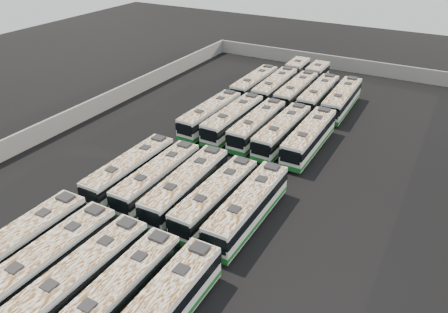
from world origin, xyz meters
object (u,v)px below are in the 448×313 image
bus_midfront_left (158,178)px  bus_midback_left (233,119)px  bus_midfront_far_left (131,170)px  bus_front_far_left (20,246)px  bus_midback_far_left (210,115)px  bus_back_far_left (255,84)px  bus_back_left (283,81)px  bus_back_center (303,85)px  bus_front_far_right (160,311)px  bus_midback_far_right (309,137)px  bus_midfront_far_right (248,207)px  bus_front_right (118,294)px  bus_midfront_center (186,186)px  bus_midfront_right (216,197)px  bus_midback_center (257,125)px  bus_back_right (318,96)px  bus_back_far_right (342,99)px  bus_midback_right (282,131)px  bus_front_left (49,261)px  bus_front_center (82,277)px

bus_midfront_left → bus_midback_left: (-0.04, 14.50, 0.05)m
bus_midfront_far_left → bus_front_far_left: bearing=-90.3°
bus_midback_far_left → bus_back_far_left: bearing=91.6°
bus_back_left → bus_back_center: (3.11, -0.10, -0.03)m
bus_front_far_right → bus_midback_far_right: bearing=89.7°
bus_front_far_right → bus_midfront_far_right: bearing=90.1°
bus_front_right → bus_midfront_center: (-3.02, 12.38, 0.05)m
bus_midfront_right → bus_back_far_left: bus_midfront_right is taller
bus_midfront_center → bus_midfront_far_left: bearing=-179.5°
bus_midfront_far_left → bus_back_center: (6.03, 29.61, -0.01)m
bus_midfront_right → bus_midfront_far_right: (3.01, 0.02, 0.05)m
bus_midfront_far_left → bus_midback_far_right: size_ratio=0.97×
bus_midback_far_right → bus_midfront_left: bearing=-122.8°
bus_midback_center → bus_back_far_left: size_ratio=1.01×
bus_back_right → bus_back_far_right: bus_back_far_right is taller
bus_midback_center → bus_midback_right: size_ratio=0.98×
bus_midfront_center → bus_midback_right: bearing=76.5°
bus_front_left → bus_midfront_center: 12.75m
bus_midback_right → bus_back_far_right: 12.72m
bus_midback_far_right → bus_back_center: size_ratio=0.67×
bus_midback_center → bus_midfront_right: bearing=-78.1°
bus_front_center → bus_back_far_right: 39.42m
bus_front_far_right → bus_midfront_right: 12.38m
bus_midfront_left → bus_back_far_right: 28.18m
bus_front_center → bus_back_right: 39.02m
bus_front_right → bus_back_left: bearing=98.1°
bus_midback_right → bus_back_far_left: size_ratio=1.03×
bus_midback_left → bus_front_far_left: bearing=-95.6°
bus_midback_center → bus_midback_left: bearing=179.4°
bus_midfront_right → bus_midback_center: size_ratio=1.00×
bus_front_right → bus_midback_right: bearing=89.6°
bus_front_center → bus_midfront_center: size_ratio=0.98×
bus_midback_left → bus_back_far_left: (-3.02, 12.01, -0.04)m
bus_back_far_left → bus_midback_far_left: bearing=-89.6°
bus_front_center → bus_front_far_right: 6.14m
bus_front_center → bus_midback_far_right: (6.12, 26.66, 0.04)m
bus_midback_center → bus_back_far_left: 13.52m
bus_front_far_left → bus_midfront_far_right: (12.18, 12.12, 0.00)m
bus_midback_far_right → bus_back_center: 16.30m
bus_midfront_left → bus_back_far_right: bus_back_far_right is taller
bus_midfront_left → bus_back_center: 29.59m
bus_midfront_far_left → bus_back_left: (2.92, 29.71, 0.03)m
bus_midback_right → bus_back_far_right: size_ratio=0.98×
bus_midfront_far_right → bus_back_center: 30.20m
bus_midfront_right → bus_back_right: bus_back_right is taller
bus_front_far_right → bus_midfront_center: size_ratio=0.99×
bus_midback_center → bus_midfront_far_left: bearing=-112.4°
bus_midback_far_left → bus_front_far_right: bearing=-63.9°
bus_back_far_right → bus_back_left: bearing=161.6°
bus_midfront_right → bus_front_center: bearing=-102.6°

